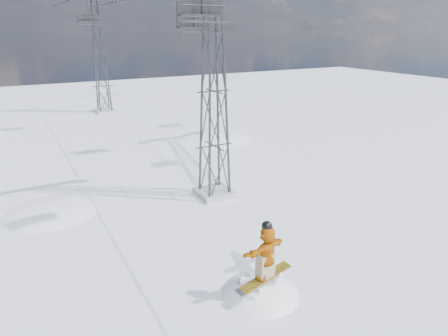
{
  "coord_description": "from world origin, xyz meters",
  "views": [
    {
      "loc": [
        -8.08,
        -9.33,
        8.4
      ],
      "look_at": [
        -1.36,
        2.99,
        3.46
      ],
      "focal_mm": 32.0,
      "sensor_mm": 36.0,
      "label": 1
    }
  ],
  "objects_px": {
    "lift_tower_near": "(214,92)",
    "lift_tower_far": "(100,59)",
    "lift_chair_near": "(202,10)",
    "snowboarder_jump": "(259,332)"
  },
  "relations": [
    {
      "from": "lift_tower_near",
      "to": "lift_tower_far",
      "type": "relative_size",
      "value": 1.0
    },
    {
      "from": "snowboarder_jump",
      "to": "lift_chair_near",
      "type": "xyz_separation_m",
      "value": [
        0.26,
        4.66,
        10.64
      ]
    },
    {
      "from": "snowboarder_jump",
      "to": "lift_chair_near",
      "type": "height_order",
      "value": "lift_chair_near"
    },
    {
      "from": "lift_tower_near",
      "to": "snowboarder_jump",
      "type": "height_order",
      "value": "lift_tower_near"
    },
    {
      "from": "lift_tower_near",
      "to": "lift_chair_near",
      "type": "distance_m",
      "value": 5.4
    },
    {
      "from": "lift_tower_far",
      "to": "snowboarder_jump",
      "type": "bearing_deg",
      "value": -94.26
    },
    {
      "from": "lift_chair_near",
      "to": "lift_tower_far",
      "type": "bearing_deg",
      "value": 85.57
    },
    {
      "from": "snowboarder_jump",
      "to": "lift_chair_near",
      "type": "distance_m",
      "value": 11.61
    },
    {
      "from": "lift_tower_far",
      "to": "lift_tower_near",
      "type": "bearing_deg",
      "value": -90.0
    },
    {
      "from": "lift_tower_far",
      "to": "lift_chair_near",
      "type": "bearing_deg",
      "value": -94.43
    }
  ]
}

